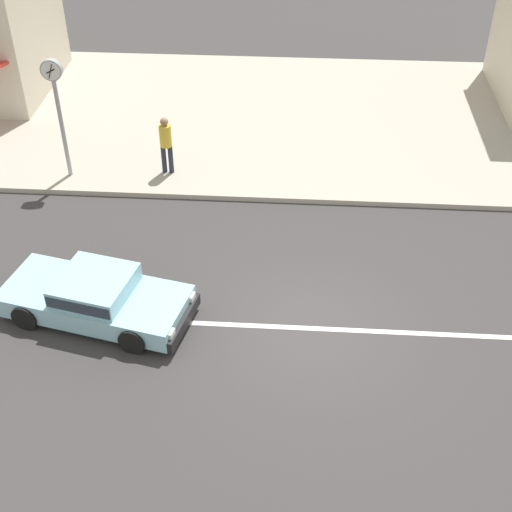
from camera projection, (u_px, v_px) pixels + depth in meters
The scene contains 6 objects.
ground_plane at pixel (312, 328), 15.69m from camera, with size 160.00×160.00×0.00m, color #383535.
lane_centre_stripe at pixel (312, 328), 15.68m from camera, with size 50.40×0.14×0.01m, color silver.
kerb_strip at pixel (313, 119), 23.53m from camera, with size 68.00×10.00×0.15m, color #ADA393.
sedan_pale_blue_0 at pixel (96, 296), 15.73m from camera, with size 4.50×2.62×1.06m.
street_clock at pixel (56, 93), 19.05m from camera, with size 0.58×0.22×3.47m.
pedestrian_by_shop at pixel (166, 141), 20.08m from camera, with size 0.34×0.34×1.73m.
Camera 1 is at (-0.45, -11.51, 10.83)m, focal length 50.00 mm.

